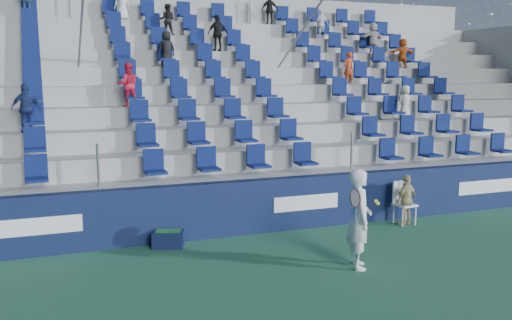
{
  "coord_description": "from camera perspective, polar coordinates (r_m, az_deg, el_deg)",
  "views": [
    {
      "loc": [
        -4.08,
        -8.45,
        3.53
      ],
      "look_at": [
        0.2,
        2.8,
        1.7
      ],
      "focal_mm": 40.0,
      "sensor_mm": 36.0,
      "label": 1
    }
  ],
  "objects": [
    {
      "name": "ground",
      "position": [
        10.03,
        4.73,
        -12.0
      ],
      "size": [
        70.0,
        70.0,
        0.0
      ],
      "primitive_type": "plane",
      "color": "#2A6244",
      "rests_on": "ground"
    },
    {
      "name": "line_judge",
      "position": [
        13.84,
        14.81,
        -3.86
      ],
      "size": [
        0.76,
        0.52,
        1.2
      ],
      "primitive_type": "imported",
      "rotation": [
        0.0,
        0.0,
        3.49
      ],
      "color": "tan",
      "rests_on": "ground"
    },
    {
      "name": "tennis_player",
      "position": [
        10.57,
        10.31,
        -5.78
      ],
      "size": [
        0.73,
        0.79,
        1.84
      ],
      "color": "silver",
      "rests_on": "ground"
    },
    {
      "name": "grandstand",
      "position": [
        17.24,
        -7.1,
        3.94
      ],
      "size": [
        24.0,
        8.17,
        6.63
      ],
      "color": "#9E9E99",
      "rests_on": "ground"
    },
    {
      "name": "line_judge_chair",
      "position": [
        13.97,
        14.44,
        -3.83
      ],
      "size": [
        0.5,
        0.51,
        1.02
      ],
      "color": "white",
      "rests_on": "ground"
    },
    {
      "name": "sponsor_wall",
      "position": [
        12.64,
        -1.4,
        -4.76
      ],
      "size": [
        24.0,
        0.32,
        1.2
      ],
      "color": "#111A3E",
      "rests_on": "ground"
    },
    {
      "name": "ball_bin",
      "position": [
        11.92,
        -8.76,
        -7.74
      ],
      "size": [
        0.72,
        0.6,
        0.35
      ],
      "color": "#10183B",
      "rests_on": "ground"
    }
  ]
}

